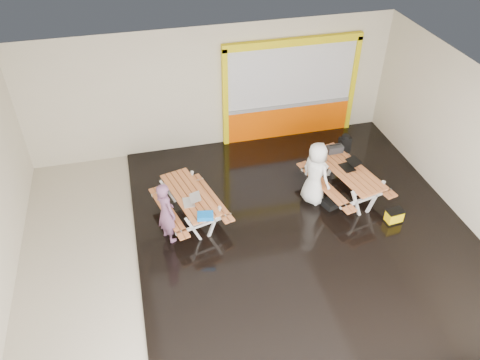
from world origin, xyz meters
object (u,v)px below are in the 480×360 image
object	(u,v)px
person_right	(316,173)
backpack	(345,144)
laptop_left	(191,200)
laptop_right	(350,165)
dark_case	(332,203)
toolbox	(335,149)
picnic_table_right	(346,175)
picnic_table_left	(190,200)
fluke_bag	(394,216)
blue_pouch	(205,216)
person_left	(166,212)

from	to	relation	value
person_right	backpack	size ratio (longest dim) A/B	3.27
laptop_left	laptop_right	size ratio (longest dim) A/B	0.81
backpack	dark_case	world-z (taller)	backpack
person_right	laptop_left	xyz separation A→B (m)	(-3.01, -0.20, -0.06)
toolbox	backpack	bearing A→B (deg)	40.51
picnic_table_right	laptop_left	bearing A→B (deg)	-175.88
laptop_left	laptop_right	distance (m)	3.92
picnic_table_left	picnic_table_right	distance (m)	3.84
person_right	fluke_bag	world-z (taller)	person_right
blue_pouch	laptop_right	bearing A→B (deg)	13.23
person_right	picnic_table_left	bearing A→B (deg)	63.41
picnic_table_left	laptop_left	world-z (taller)	laptop_left
toolbox	person_left	bearing A→B (deg)	-164.43
picnic_table_right	blue_pouch	bearing A→B (deg)	-166.78
picnic_table_left	backpack	size ratio (longest dim) A/B	4.46
laptop_left	dark_case	world-z (taller)	laptop_left
dark_case	laptop_right	bearing A→B (deg)	35.66
picnic_table_right	person_left	xyz separation A→B (m)	(-4.43, -0.52, 0.16)
person_right	blue_pouch	world-z (taller)	person_right
person_left	laptop_left	world-z (taller)	person_left
person_left	fluke_bag	world-z (taller)	person_left
blue_pouch	person_right	bearing A→B (deg)	15.60
picnic_table_left	person_right	size ratio (longest dim) A/B	1.36
picnic_table_left	laptop_left	distance (m)	0.38
person_left	laptop_left	size ratio (longest dim) A/B	3.86
person_right	dark_case	size ratio (longest dim) A/B	3.62
laptop_left	person_right	bearing A→B (deg)	3.88
person_left	laptop_right	xyz separation A→B (m)	(4.49, 0.54, 0.10)
picnic_table_right	dark_case	bearing A→B (deg)	-141.75
dark_case	picnic_table_right	bearing A→B (deg)	38.25
laptop_right	fluke_bag	size ratio (longest dim) A/B	1.16
picnic_table_left	fluke_bag	xyz separation A→B (m)	(4.56, -1.26, -0.39)
dark_case	toolbox	bearing A→B (deg)	68.85
picnic_table_right	person_left	size ratio (longest dim) A/B	1.59
laptop_left	blue_pouch	size ratio (longest dim) A/B	1.15
picnic_table_right	dark_case	world-z (taller)	picnic_table_right
person_left	person_right	distance (m)	3.62
laptop_left	backpack	size ratio (longest dim) A/B	0.79
person_left	fluke_bag	distance (m)	5.24
backpack	blue_pouch	bearing A→B (deg)	-154.29
dark_case	backpack	bearing A→B (deg)	58.90
person_right	fluke_bag	distance (m)	2.06
laptop_left	blue_pouch	xyz separation A→B (m)	(0.21, -0.58, -0.00)
picnic_table_left	person_right	distance (m)	3.02
person_left	dark_case	bearing A→B (deg)	-116.11
picnic_table_right	person_right	distance (m)	0.88
laptop_left	backpack	distance (m)	4.50
picnic_table_right	laptop_left	xyz separation A→B (m)	(-3.84, -0.28, 0.18)
backpack	laptop_left	bearing A→B (deg)	-162.10
backpack	picnic_table_left	bearing A→B (deg)	-165.81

